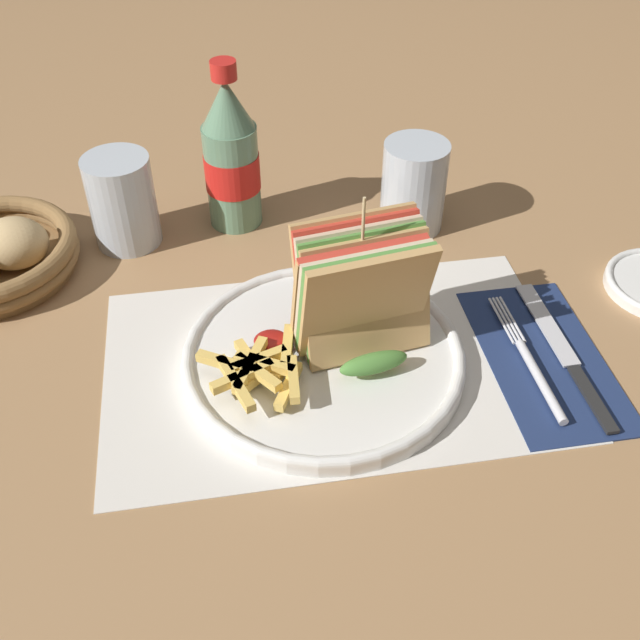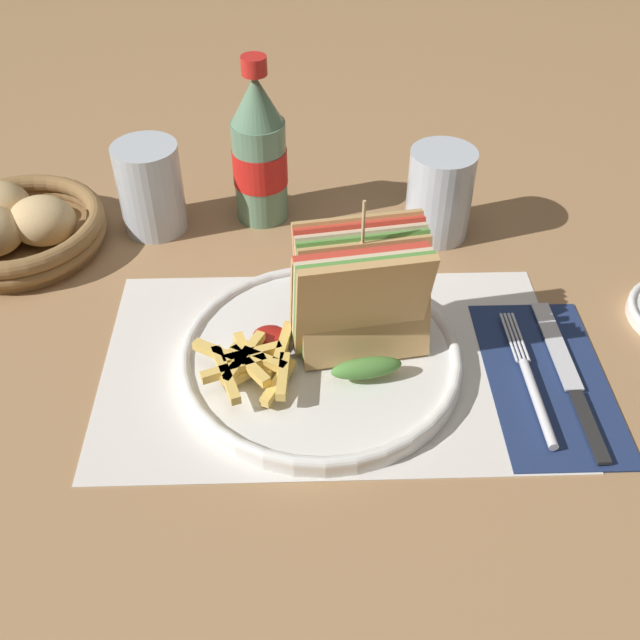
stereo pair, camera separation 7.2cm
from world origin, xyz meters
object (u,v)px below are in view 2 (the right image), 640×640
Objects in this scene: glass_near at (439,199)px; knife at (570,378)px; fork at (533,388)px; bread_basket at (16,227)px; glass_far at (151,193)px; club_sandwich at (361,298)px; plate_main at (321,357)px; coke_bottle_near at (259,153)px.

knife is at bearing -69.80° from glass_near.
bread_basket reaches higher than fork.
glass_far is at bearing 13.45° from bread_basket.
glass_far is (-0.39, 0.29, 0.04)m from fork.
club_sandwich reaches higher than bread_basket.
glass_far is (-0.23, 0.23, -0.03)m from club_sandwich.
glass_near is at bearing 109.19° from knife.
glass_far is at bearing 128.39° from plate_main.
bread_basket is at bearing -166.55° from glass_far.
bread_basket is at bearing -168.30° from coke_bottle_near.
coke_bottle_near reaches higher than glass_far.
club_sandwich is 0.21m from knife.
bread_basket is (-0.58, 0.24, 0.02)m from knife.
glass_near reaches higher than fork.
bread_basket is (-0.28, -0.06, -0.06)m from coke_bottle_near.
knife is 0.63m from bread_basket.
club_sandwich is 0.27m from coke_bottle_near.
coke_bottle_near is 0.29m from bread_basket.
glass_near is 0.55× the size of bread_basket.
knife is 1.93× the size of glass_near.
club_sandwich reaches higher than glass_near.
glass_far is (-0.34, 0.02, 0.00)m from glass_near.
glass_near and glass_far have the same top height.
club_sandwich is at bearing 167.68° from knife.
plate_main is at bearing -51.61° from glass_far.
glass_near is at bearing -3.89° from glass_far.
glass_near is (0.11, 0.21, -0.03)m from club_sandwich.
club_sandwich reaches higher than glass_far.
bread_basket is (-0.15, -0.04, -0.02)m from glass_far.
coke_bottle_near reaches higher than plate_main.
knife is (0.20, -0.04, -0.07)m from club_sandwich.
coke_bottle_near is at bearing 111.64° from club_sandwich.
fork is at bearing -78.73° from glass_near.
coke_bottle_near is at bearing 9.57° from glass_far.
fork is 0.89× the size of bread_basket.
coke_bottle_near is at bearing 103.61° from plate_main.
knife is at bearing -32.55° from glass_far.
coke_bottle_near is at bearing 134.50° from knife.
club_sandwich is at bearing -27.25° from bread_basket.
bread_basket is at bearing 152.75° from club_sandwich.
fork is at bearing -49.87° from coke_bottle_near.
coke_bottle_near is (-0.06, 0.26, 0.08)m from plate_main.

